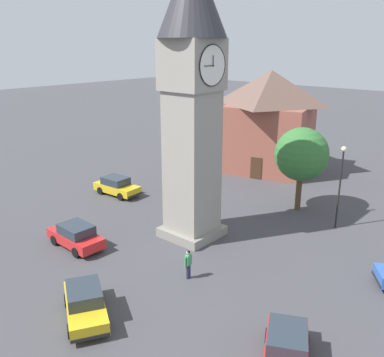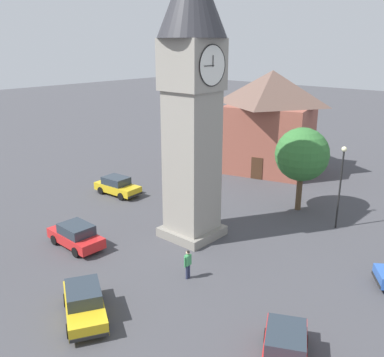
# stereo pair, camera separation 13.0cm
# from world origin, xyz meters

# --- Properties ---
(ground_plane) EXTENTS (200.00, 200.00, 0.00)m
(ground_plane) POSITION_xyz_m (0.00, 0.00, 0.00)
(ground_plane) COLOR #424247
(clock_tower) EXTENTS (4.14, 4.14, 17.83)m
(clock_tower) POSITION_xyz_m (0.00, 0.00, 10.36)
(clock_tower) COLOR gray
(clock_tower) RESTS_ON ground
(car_blue_kerb) EXTENTS (1.89, 4.17, 1.53)m
(car_blue_kerb) POSITION_xyz_m (6.11, -4.40, 0.76)
(car_blue_kerb) COLOR red
(car_blue_kerb) RESTS_ON ground
(car_silver_kerb) EXTENTS (4.44, 3.38, 1.53)m
(car_silver_kerb) POSITION_xyz_m (6.61, 10.79, 0.76)
(car_silver_kerb) COLOR red
(car_silver_kerb) RESTS_ON ground
(car_white_side) EXTENTS (2.05, 4.25, 1.53)m
(car_white_side) POSITION_xyz_m (-1.82, -10.09, 0.76)
(car_white_side) COLOR gold
(car_white_side) RESTS_ON ground
(car_black_far) EXTENTS (3.51, 4.42, 1.53)m
(car_black_far) POSITION_xyz_m (10.05, 2.14, 0.76)
(car_black_far) COLOR gold
(car_black_far) RESTS_ON ground
(pedestrian) EXTENTS (0.56, 0.22, 1.69)m
(pedestrian) POSITION_xyz_m (4.26, 3.46, 1.01)
(pedestrian) COLOR #2D3351
(pedestrian) RESTS_ON ground
(tree) EXTENTS (4.03, 4.03, 6.42)m
(tree) POSITION_xyz_m (-8.95, 3.08, 4.38)
(tree) COLOR brown
(tree) RESTS_ON ground
(building_shop_left) EXTENTS (9.51, 9.90, 9.86)m
(building_shop_left) POSITION_xyz_m (-16.81, -4.53, 5.03)
(building_shop_left) COLOR #995142
(building_shop_left) RESTS_ON ground
(lamp_post) EXTENTS (0.36, 0.36, 5.84)m
(lamp_post) POSITION_xyz_m (-7.56, 6.75, 3.83)
(lamp_post) COLOR black
(lamp_post) RESTS_ON ground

